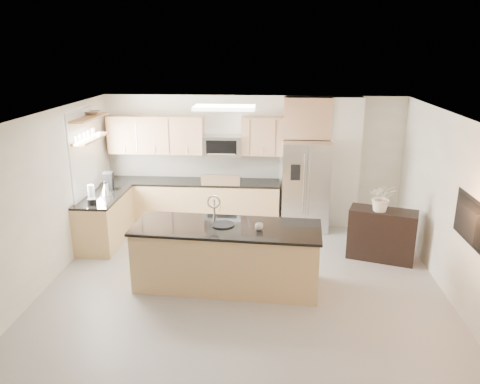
# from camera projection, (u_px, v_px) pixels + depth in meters

# --- Properties ---
(floor) EXTENTS (6.50, 6.50, 0.00)m
(floor) POSITION_uv_depth(u_px,v_px,m) (242.00, 297.00, 6.85)
(floor) COLOR #A19E99
(floor) RESTS_ON ground
(ceiling) EXTENTS (6.00, 6.50, 0.02)m
(ceiling) POSITION_uv_depth(u_px,v_px,m) (242.00, 120.00, 6.08)
(ceiling) COLOR white
(ceiling) RESTS_ON wall_back
(wall_back) EXTENTS (6.00, 0.02, 2.60)m
(wall_back) POSITION_uv_depth(u_px,v_px,m) (253.00, 160.00, 9.56)
(wall_back) COLOR white
(wall_back) RESTS_ON floor
(wall_front) EXTENTS (6.00, 0.02, 2.60)m
(wall_front) POSITION_uv_depth(u_px,v_px,m) (213.00, 368.00, 3.37)
(wall_front) COLOR white
(wall_front) RESTS_ON floor
(wall_left) EXTENTS (0.02, 6.50, 2.60)m
(wall_left) POSITION_uv_depth(u_px,v_px,m) (33.00, 209.00, 6.67)
(wall_left) COLOR white
(wall_left) RESTS_ON floor
(wall_right) EXTENTS (0.02, 6.50, 2.60)m
(wall_right) POSITION_uv_depth(u_px,v_px,m) (465.00, 219.00, 6.26)
(wall_right) COLOR white
(wall_right) RESTS_ON floor
(back_counter) EXTENTS (3.55, 0.66, 1.44)m
(back_counter) POSITION_uv_depth(u_px,v_px,m) (192.00, 202.00, 9.59)
(back_counter) COLOR tan
(back_counter) RESTS_ON floor
(left_counter) EXTENTS (0.66, 1.50, 0.92)m
(left_counter) POSITION_uv_depth(u_px,v_px,m) (105.00, 219.00, 8.66)
(left_counter) COLOR tan
(left_counter) RESTS_ON floor
(range) EXTENTS (0.76, 0.64, 1.14)m
(range) POSITION_uv_depth(u_px,v_px,m) (222.00, 203.00, 9.53)
(range) COLOR black
(range) RESTS_ON floor
(upper_cabinets) EXTENTS (3.50, 0.33, 0.75)m
(upper_cabinets) POSITION_uv_depth(u_px,v_px,m) (188.00, 135.00, 9.34)
(upper_cabinets) COLOR tan
(upper_cabinets) RESTS_ON wall_back
(microwave) EXTENTS (0.76, 0.40, 0.40)m
(microwave) POSITION_uv_depth(u_px,v_px,m) (222.00, 146.00, 9.31)
(microwave) COLOR #B9B9BC
(microwave) RESTS_ON upper_cabinets
(refrigerator) EXTENTS (0.92, 0.78, 1.78)m
(refrigerator) POSITION_uv_depth(u_px,v_px,m) (305.00, 185.00, 9.25)
(refrigerator) COLOR #B9B9BC
(refrigerator) RESTS_ON floor
(partition_column) EXTENTS (0.60, 0.30, 2.60)m
(partition_column) POSITION_uv_depth(u_px,v_px,m) (344.00, 163.00, 9.30)
(partition_column) COLOR silver
(partition_column) RESTS_ON floor
(window) EXTENTS (0.04, 1.15, 1.65)m
(window) POSITION_uv_depth(u_px,v_px,m) (83.00, 156.00, 8.33)
(window) COLOR white
(window) RESTS_ON wall_left
(shelf_lower) EXTENTS (0.30, 1.20, 0.04)m
(shelf_lower) POSITION_uv_depth(u_px,v_px,m) (90.00, 139.00, 8.32)
(shelf_lower) COLOR olive
(shelf_lower) RESTS_ON wall_left
(shelf_upper) EXTENTS (0.30, 1.20, 0.04)m
(shelf_upper) POSITION_uv_depth(u_px,v_px,m) (88.00, 118.00, 8.21)
(shelf_upper) COLOR olive
(shelf_upper) RESTS_ON wall_left
(ceiling_fixture) EXTENTS (1.00, 0.50, 0.06)m
(ceiling_fixture) POSITION_uv_depth(u_px,v_px,m) (224.00, 108.00, 7.64)
(ceiling_fixture) COLOR white
(ceiling_fixture) RESTS_ON ceiling
(island) EXTENTS (2.85, 1.18, 1.39)m
(island) POSITION_uv_depth(u_px,v_px,m) (227.00, 256.00, 7.08)
(island) COLOR tan
(island) RESTS_ON floor
(credenza) EXTENTS (1.19, 0.77, 0.88)m
(credenza) POSITION_uv_depth(u_px,v_px,m) (382.00, 235.00, 7.99)
(credenza) COLOR black
(credenza) RESTS_ON floor
(cup) EXTENTS (0.14, 0.14, 0.09)m
(cup) POSITION_uv_depth(u_px,v_px,m) (259.00, 227.00, 6.80)
(cup) COLOR silver
(cup) RESTS_ON island
(platter) EXTENTS (0.42, 0.42, 0.02)m
(platter) POSITION_uv_depth(u_px,v_px,m) (223.00, 225.00, 6.98)
(platter) COLOR black
(platter) RESTS_ON island
(blender) EXTENTS (0.15, 0.15, 0.35)m
(blender) POSITION_uv_depth(u_px,v_px,m) (91.00, 196.00, 7.99)
(blender) COLOR black
(blender) RESTS_ON left_counter
(kettle) EXTENTS (0.20, 0.20, 0.26)m
(kettle) POSITION_uv_depth(u_px,v_px,m) (105.00, 189.00, 8.51)
(kettle) COLOR #B9B9BC
(kettle) RESTS_ON left_counter
(coffee_maker) EXTENTS (0.20, 0.23, 0.32)m
(coffee_maker) POSITION_uv_depth(u_px,v_px,m) (108.00, 181.00, 8.86)
(coffee_maker) COLOR black
(coffee_maker) RESTS_ON left_counter
(bowl) EXTENTS (0.40, 0.40, 0.09)m
(bowl) POSITION_uv_depth(u_px,v_px,m) (93.00, 112.00, 8.42)
(bowl) COLOR #B9B9BC
(bowl) RESTS_ON shelf_upper
(flower_vase) EXTENTS (0.69, 0.61, 0.73)m
(flower_vase) POSITION_uv_depth(u_px,v_px,m) (383.00, 190.00, 7.71)
(flower_vase) COLOR white
(flower_vase) RESTS_ON credenza
(television) EXTENTS (0.14, 1.08, 0.62)m
(television) POSITION_uv_depth(u_px,v_px,m) (465.00, 221.00, 6.07)
(television) COLOR black
(television) RESTS_ON wall_right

